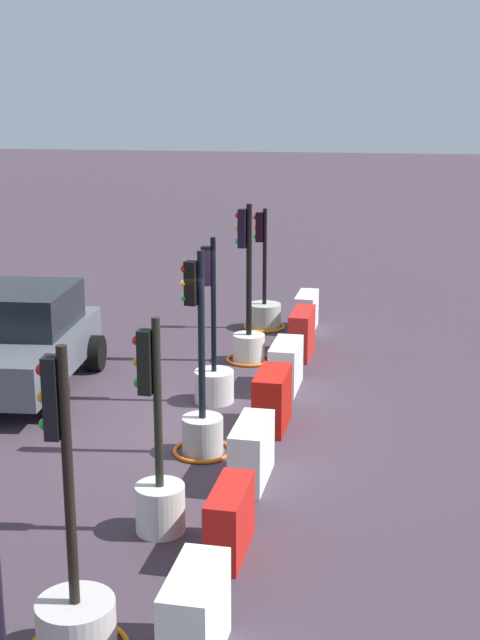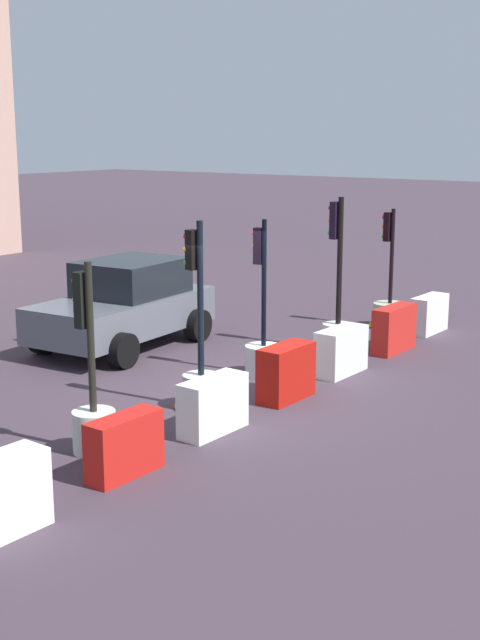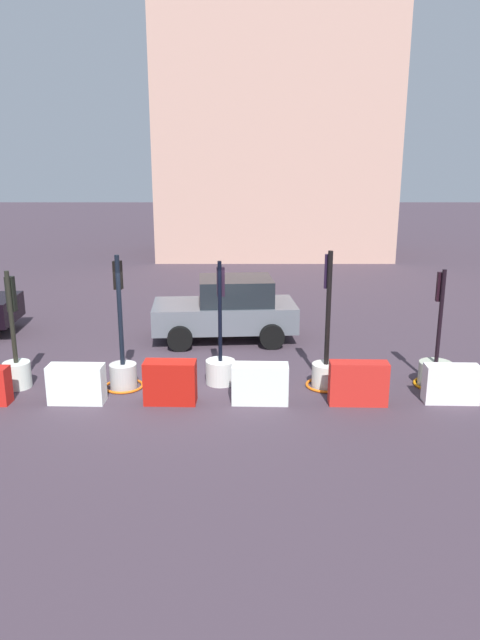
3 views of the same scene
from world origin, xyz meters
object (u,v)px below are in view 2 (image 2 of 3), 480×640
object	(u,v)px
construction_barrier_2	(213,406)
construction_barrier_4	(341,351)
traffic_light_2	(201,376)
construction_barrier_6	(429,314)
construction_barrier_3	(286,373)
traffic_light_5	(389,310)
car_grey_saloon	(125,304)
construction_barrier_5	(394,329)
construction_barrier_1	(124,446)
traffic_light_3	(263,347)
traffic_light_4	(338,323)
traffic_light_1	(93,411)
construction_barrier_0	(2,496)

from	to	relation	value
construction_barrier_2	construction_barrier_4	xyz separation A→B (m)	(3.67, -0.00, 0.01)
traffic_light_2	construction_barrier_6	size ratio (longest dim) A/B	2.64
traffic_light_2	construction_barrier_2	xyz separation A→B (m)	(-0.77, -0.82, -0.10)
traffic_light_2	construction_barrier_3	xyz separation A→B (m)	(1.11, -0.84, -0.06)
traffic_light_5	construction_barrier_2	xyz separation A→B (m)	(-7.48, -0.92, 0.02)
traffic_light_2	car_grey_saloon	distance (m)	4.19
construction_barrier_4	construction_barrier_5	bearing A→B (deg)	-2.16
construction_barrier_1	construction_barrier_6	xyz separation A→B (m)	(9.35, 0.07, 0.01)
construction_barrier_2	construction_barrier_6	bearing A→B (deg)	0.13
traffic_light_3	traffic_light_5	xyz separation A→B (m)	(4.63, -0.16, -0.11)
construction_barrier_2	construction_barrier_6	xyz separation A→B (m)	(7.50, 0.02, -0.01)
traffic_light_5	construction_barrier_4	size ratio (longest dim) A/B	2.24
traffic_light_4	construction_barrier_5	size ratio (longest dim) A/B	2.53
construction_barrier_2	construction_barrier_3	size ratio (longest dim) A/B	1.07
construction_barrier_1	traffic_light_4	bearing A→B (deg)	7.56
construction_barrier_3	car_grey_saloon	distance (m)	4.55
construction_barrier_6	car_grey_saloon	world-z (taller)	car_grey_saloon
traffic_light_1	construction_barrier_0	distance (m)	2.43
traffic_light_2	construction_barrier_3	size ratio (longest dim) A/B	2.74
construction_barrier_4	construction_barrier_2	bearing A→B (deg)	179.95
construction_barrier_0	construction_barrier_4	world-z (taller)	construction_barrier_0
traffic_light_2	construction_barrier_0	xyz separation A→B (m)	(-4.51, -0.91, -0.07)
traffic_light_4	construction_barrier_2	distance (m)	5.18
traffic_light_2	construction_barrier_5	distance (m)	4.93
construction_barrier_0	traffic_light_5	bearing A→B (deg)	5.12
construction_barrier_5	traffic_light_5	bearing A→B (deg)	28.14
traffic_light_2	traffic_light_5	world-z (taller)	traffic_light_2
construction_barrier_0	traffic_light_3	bearing A→B (deg)	10.02
construction_barrier_4	construction_barrier_6	xyz separation A→B (m)	(3.83, 0.02, -0.01)
construction_barrier_5	construction_barrier_3	bearing A→B (deg)	179.01
traffic_light_2	construction_barrier_5	bearing A→B (deg)	-10.52
construction_barrier_6	construction_barrier_2	bearing A→B (deg)	-179.87
traffic_light_4	construction_barrier_2	xyz separation A→B (m)	(-5.11, -0.87, -0.13)
construction_barrier_2	traffic_light_3	bearing A→B (deg)	20.72
traffic_light_4	construction_barrier_3	distance (m)	3.35
traffic_light_2	traffic_light_3	world-z (taller)	traffic_light_2
construction_barrier_1	car_grey_saloon	xyz separation A→B (m)	(4.78, 4.44, 0.46)
construction_barrier_0	construction_barrier_1	distance (m)	1.89
traffic_light_3	construction_barrier_6	bearing A→B (deg)	-12.82
traffic_light_3	construction_barrier_2	size ratio (longest dim) A/B	2.41
construction_barrier_1	car_grey_saloon	world-z (taller)	car_grey_saloon
construction_barrier_0	construction_barrier_4	xyz separation A→B (m)	(7.41, 0.08, -0.03)
construction_barrier_2	construction_barrier_4	distance (m)	3.67
construction_barrier_5	construction_barrier_0	bearing A→B (deg)	-179.93
construction_barrier_2	car_grey_saloon	distance (m)	5.30
traffic_light_2	traffic_light_4	world-z (taller)	traffic_light_4
construction_barrier_2	construction_barrier_5	xyz separation A→B (m)	(5.62, -0.08, 0.05)
construction_barrier_1	construction_barrier_4	distance (m)	5.52
traffic_light_5	construction_barrier_3	size ratio (longest dim) A/B	2.44
construction_barrier_2	construction_barrier_3	bearing A→B (deg)	-0.37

